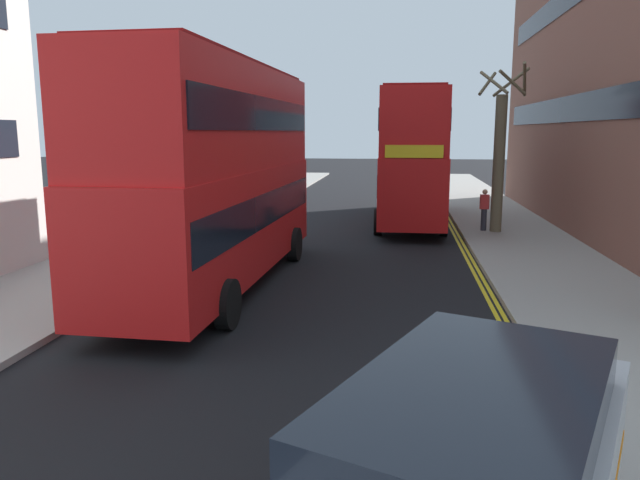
# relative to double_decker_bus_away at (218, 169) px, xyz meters

# --- Properties ---
(sidewalk_right) EXTENTS (4.00, 80.00, 0.14)m
(sidewalk_right) POSITION_rel_double_decker_bus_away_xyz_m (8.97, 2.09, -2.96)
(sidewalk_right) COLOR #9E9991
(sidewalk_right) RESTS_ON ground
(sidewalk_left) EXTENTS (4.00, 80.00, 0.14)m
(sidewalk_left) POSITION_rel_double_decker_bus_away_xyz_m (-4.03, 2.09, -2.96)
(sidewalk_left) COLOR #9E9991
(sidewalk_left) RESTS_ON ground
(kerb_line_outer) EXTENTS (0.10, 56.00, 0.01)m
(kerb_line_outer) POSITION_rel_double_decker_bus_away_xyz_m (6.87, 0.09, -3.03)
(kerb_line_outer) COLOR yellow
(kerb_line_outer) RESTS_ON ground
(kerb_line_inner) EXTENTS (0.10, 56.00, 0.01)m
(kerb_line_inner) POSITION_rel_double_decker_bus_away_xyz_m (6.71, 0.09, -3.03)
(kerb_line_inner) COLOR yellow
(kerb_line_inner) RESTS_ON ground
(double_decker_bus_away) EXTENTS (3.06, 10.88, 5.64)m
(double_decker_bus_away) POSITION_rel_double_decker_bus_away_xyz_m (0.00, 0.00, 0.00)
(double_decker_bus_away) COLOR red
(double_decker_bus_away) RESTS_ON ground
(double_decker_bus_oncoming) EXTENTS (2.88, 10.83, 5.64)m
(double_decker_bus_oncoming) POSITION_rel_double_decker_bus_away_xyz_m (4.97, 11.82, 0.00)
(double_decker_bus_oncoming) COLOR red
(double_decker_bus_oncoming) RESTS_ON ground
(pedestrian_far) EXTENTS (0.34, 0.22, 1.62)m
(pedestrian_far) POSITION_rel_double_decker_bus_away_xyz_m (7.87, 9.23, -2.04)
(pedestrian_far) COLOR #2D2D38
(pedestrian_far) RESTS_ON sidewalk_right
(street_tree_mid) EXTENTS (1.95, 1.98, 6.30)m
(street_tree_mid) POSITION_rel_double_decker_bus_away_xyz_m (8.32, 9.09, 0.02)
(street_tree_mid) COLOR #6B6047
(street_tree_mid) RESTS_ON sidewalk_right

